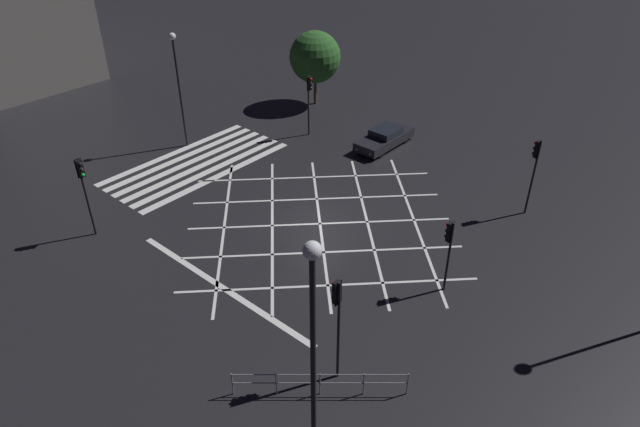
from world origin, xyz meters
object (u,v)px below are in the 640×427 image
waiting_car (385,138)px  traffic_light_ne_cross (337,311)px  traffic_light_median_north (449,242)px  traffic_light_nw_cross (535,162)px  traffic_light_se_cross (83,182)px  street_lamp_far (177,73)px  traffic_light_sw_cross (309,93)px  street_tree_near (315,57)px  street_lamp_west (313,376)px

waiting_car → traffic_light_ne_cross: bearing=30.3°
traffic_light_median_north → traffic_light_nw_cross: 8.44m
traffic_light_ne_cross → traffic_light_se_cross: 15.14m
street_lamp_far → traffic_light_nw_cross: bearing=108.6°
traffic_light_sw_cross → waiting_car: traffic_light_sw_cross is taller
traffic_light_nw_cross → street_lamp_far: (6.85, -20.37, 1.90)m
traffic_light_ne_cross → waiting_car: traffic_light_ne_cross is taller
street_lamp_far → waiting_car: bearing=130.5°
traffic_light_median_north → street_tree_near: (-12.65, -18.74, 1.06)m
traffic_light_median_north → traffic_light_se_cross: 17.45m
traffic_light_sw_cross → waiting_car: size_ratio=0.91×
traffic_light_sw_cross → street_lamp_west: (19.79, 17.91, 3.27)m
traffic_light_median_north → traffic_light_se_cross: size_ratio=0.83×
street_lamp_west → waiting_car: bearing=-149.1°
traffic_light_se_cross → traffic_light_nw_cross: bearing=46.3°
traffic_light_se_cross → waiting_car: (-17.99, 5.17, -2.49)m
street_lamp_west → street_tree_near: size_ratio=1.84×
traffic_light_median_north → traffic_light_ne_cross: traffic_light_ne_cross is taller
traffic_light_median_north → traffic_light_ne_cross: 7.02m
traffic_light_median_north → traffic_light_ne_cross: bearing=86.4°
traffic_light_sw_cross → traffic_light_ne_cross: 21.18m
traffic_light_ne_cross → street_tree_near: size_ratio=0.82×
traffic_light_ne_cross → waiting_car: size_ratio=0.99×
traffic_light_ne_cross → waiting_car: 19.91m
traffic_light_sw_cross → street_lamp_far: 8.51m
street_lamp_west → street_tree_near: bearing=-138.7°
traffic_light_nw_cross → street_tree_near: street_tree_near is taller
traffic_light_ne_cross → street_lamp_far: street_lamp_far is taller
street_lamp_far → street_tree_near: size_ratio=1.34×
traffic_light_nw_cross → street_lamp_far: 21.57m
traffic_light_sw_cross → traffic_light_nw_cross: size_ratio=0.97×
traffic_light_se_cross → street_lamp_far: size_ratio=0.59×
traffic_light_nw_cross → traffic_light_ne_cross: (15.40, -0.48, 0.16)m
traffic_light_sw_cross → traffic_light_se_cross: size_ratio=0.97×
traffic_light_ne_cross → traffic_light_se_cross: traffic_light_ne_cross is taller
traffic_light_nw_cross → traffic_light_ne_cross: bearing=88.2°
traffic_light_sw_cross → street_tree_near: size_ratio=0.76×
street_lamp_far → traffic_light_ne_cross: bearing=66.7°
traffic_light_median_north → traffic_light_nw_cross: (-8.42, 0.05, 0.50)m
waiting_car → traffic_light_nw_cross: bearing=81.0°
traffic_light_nw_cross → street_lamp_west: (20.08, 2.59, 3.19)m
traffic_light_sw_cross → street_tree_near: street_tree_near is taller
traffic_light_sw_cross → street_lamp_far: size_ratio=0.57×
traffic_light_sw_cross → street_lamp_west: bearing=-47.9°
waiting_car → traffic_light_se_cross: bearing=-16.0°
traffic_light_se_cross → street_lamp_far: street_lamp_far is taller
street_lamp_far → street_tree_near: 11.26m
traffic_light_sw_cross → traffic_light_ne_cross: traffic_light_ne_cross is taller
street_tree_near → waiting_car: street_tree_near is taller
traffic_light_se_cross → traffic_light_ne_cross: bearing=3.6°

